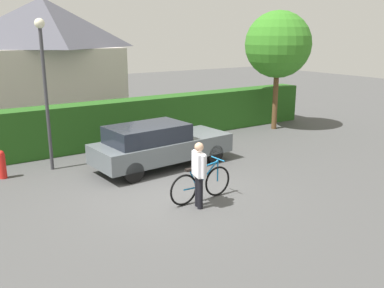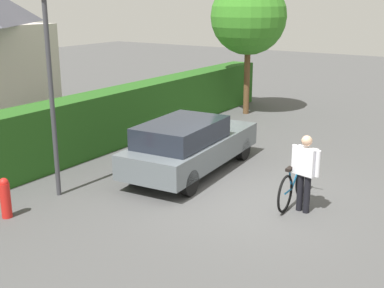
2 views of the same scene
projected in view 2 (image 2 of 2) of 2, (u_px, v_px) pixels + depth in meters
The scene contains 8 objects.
ground_plane at pixel (250, 200), 10.68m from camera, with size 60.00×60.00×0.00m, color #494949.
hedge_row at pixel (72, 130), 13.21m from camera, with size 19.16×0.90×1.61m, color #24561A.
parked_car_near at pixel (190, 144), 12.18m from camera, with size 4.39×1.93×1.36m.
bicycle at pixel (294, 185), 10.40m from camera, with size 1.80×0.50×0.98m.
person_rider at pixel (305, 168), 9.87m from camera, with size 0.30×0.63×1.57m.
street_lamp at pixel (49, 65), 10.19m from camera, with size 0.28×0.28×4.35m.
tree_kerbside at pixel (249, 17), 17.77m from camera, with size 2.69×2.69×4.85m.
fire_hydrant at pixel (5, 197), 9.73m from camera, with size 0.20×0.20×0.81m.
Camera 2 is at (-8.98, -4.42, 4.10)m, focal length 47.23 mm.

